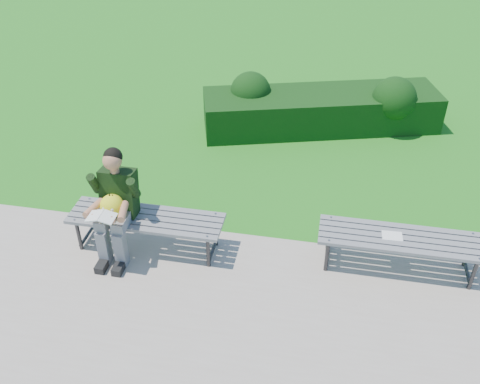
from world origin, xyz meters
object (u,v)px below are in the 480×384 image
seated_boy (115,202)px  paper_sheet (392,236)px  bench_left (146,221)px  hedge (323,107)px  bench_right (401,241)px

seated_boy → paper_sheet: seated_boy is taller
bench_left → hedge: bearing=62.2°
bench_left → bench_right: 2.89m
seated_boy → paper_sheet: size_ratio=5.80×
paper_sheet → hedge: bearing=106.4°
bench_right → hedge: bearing=108.0°
hedge → paper_sheet: bearing=-73.6°
bench_left → paper_sheet: bearing=3.8°
seated_boy → hedge: bearing=59.1°
bench_right → paper_sheet: bench_right is taller
bench_left → seated_boy: (-0.30, -0.10, 0.30)m
seated_boy → paper_sheet: 3.10m
hedge → bench_left: bearing=-117.8°
bench_left → bench_right: bearing=3.6°
bench_left → paper_sheet: size_ratio=7.94×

